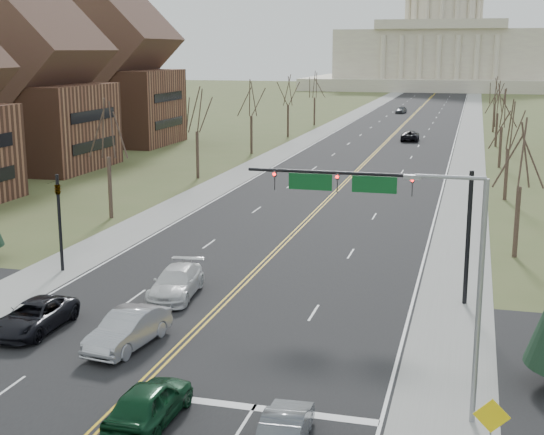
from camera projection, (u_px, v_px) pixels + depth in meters
The scene contains 33 objects.
ground at pixel (143, 382), 30.89m from camera, with size 600.00×600.00×0.00m, color #4B592C.
road at pixel (402, 126), 134.65m from camera, with size 20.00×380.00×0.01m, color black.
cross_road at pixel (195, 331), 36.55m from camera, with size 120.00×14.00×0.01m, color black.
sidewalk_left at pixel (335, 125), 137.67m from camera, with size 4.00×380.00×0.03m, color gray.
sidewalk_right at pixel (471, 128), 131.62m from camera, with size 4.00×380.00×0.03m, color gray.
center_line at pixel (402, 126), 134.64m from camera, with size 0.42×380.00×0.01m, color gold.
edge_line_left at pixel (347, 125), 137.11m from camera, with size 0.15×380.00×0.01m, color silver.
edge_line_right at pixel (458, 128), 132.18m from camera, with size 0.15×380.00×0.01m, color silver.
stop_bar at pixel (254, 408), 28.69m from camera, with size 9.50×0.50×0.01m, color silver.
capitol at pixel (442, 47), 263.54m from camera, with size 90.00×60.00×50.00m.
signal_mast at pixel (373, 193), 40.50m from camera, with size 12.12×0.44×7.20m.
signal_left at pixel (59, 212), 45.72m from camera, with size 0.32×0.36×6.00m.
street_light at pixel (473, 284), 26.55m from camera, with size 2.90×0.25×9.07m.
warn_sign at pixel (491, 424), 23.27m from camera, with size 1.13×0.07×2.87m.
tree_r_0 at pixel (521, 158), 48.21m from camera, with size 3.74×3.74×8.50m.
tree_l_0 at pixel (107, 132), 59.71m from camera, with size 3.96×3.96×9.00m.
tree_r_1 at pixel (509, 128), 67.07m from camera, with size 3.74×3.74×8.50m.
tree_l_1 at pixel (197, 112), 78.57m from camera, with size 3.96×3.96×9.00m.
tree_r_2 at pixel (503, 111), 85.94m from camera, with size 3.74×3.74×8.50m.
tree_l_2 at pixel (251, 100), 97.44m from camera, with size 3.96×3.96×9.00m.
tree_r_3 at pixel (498, 100), 104.80m from camera, with size 3.74×3.74×8.50m.
tree_l_3 at pixel (288, 92), 116.30m from camera, with size 3.96×3.96×9.00m.
tree_r_4 at pixel (495, 92), 123.67m from camera, with size 3.74×3.74×8.50m.
tree_l_4 at pixel (315, 86), 135.17m from camera, with size 3.96×3.96×9.00m.
bldg_left_mid at pixel (32, 93), 85.28m from camera, with size 15.10×14.28×20.75m.
bldg_left_far at pixel (112, 77), 108.20m from camera, with size 17.10×14.28×23.25m.
car_nb_inner_lead at pixel (149, 403), 27.33m from camera, with size 1.89×4.71×1.60m, color #0B331A.
car_nb_outer_lead at pixel (285, 428), 25.77m from camera, with size 1.44×4.14×1.37m, color #515559.
car_sb_inner_lead at pixel (128, 329), 34.44m from camera, with size 1.77×5.06×1.67m, color #A1A2A9.
car_sb_outer_lead at pixel (34, 316), 36.43m from camera, with size 2.39×5.18×1.44m, color black.
car_sb_inner_second at pixel (176, 283), 41.49m from camera, with size 2.22×5.45×1.58m, color silver.
car_far_nb at pixel (410, 136), 112.92m from camera, with size 2.53×5.48×1.52m, color black.
car_far_sb at pixel (401, 110), 161.96m from camera, with size 1.79×4.44×1.51m, color #52565B.
Camera 1 is at (12.49, -26.37, 13.27)m, focal length 50.00 mm.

